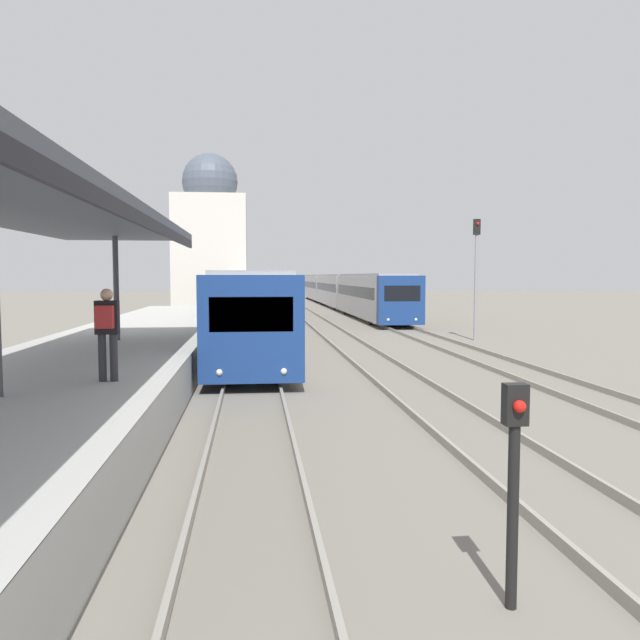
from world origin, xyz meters
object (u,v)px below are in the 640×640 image
object	(u,v)px
signal_mast_far	(476,265)
signal_post_near	(514,471)
train_far	(339,289)
person_on_platform	(107,327)
train_near	(252,299)

from	to	relation	value
signal_mast_far	signal_post_near	bearing A→B (deg)	-109.34
train_far	signal_mast_far	xyz separation A→B (m)	(2.03, -30.34, 1.71)
person_on_platform	train_near	size ratio (longest dim) A/B	0.05
signal_mast_far	person_on_platform	bearing A→B (deg)	-128.46
train_near	signal_post_near	xyz separation A→B (m)	(2.29, -27.53, -0.48)
train_near	signal_mast_far	xyz separation A→B (m)	(10.08, -5.33, 1.71)
train_near	signal_post_near	bearing A→B (deg)	-85.25
signal_mast_far	train_near	bearing A→B (deg)	152.16
train_near	signal_mast_far	distance (m)	11.53
train_far	signal_post_near	bearing A→B (deg)	-96.26
signal_post_near	signal_mast_far	world-z (taller)	signal_mast_far
signal_post_near	person_on_platform	bearing A→B (deg)	127.51
signal_post_near	train_near	bearing A→B (deg)	94.75
train_far	signal_mast_far	bearing A→B (deg)	-86.18
signal_post_near	signal_mast_far	bearing A→B (deg)	70.66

